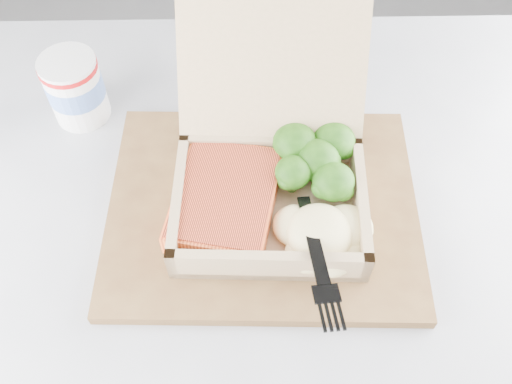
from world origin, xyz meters
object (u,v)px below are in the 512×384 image
object	(u,v)px
serving_tray	(263,208)
paper_cup	(75,87)
cafe_table	(270,328)
takeout_container	(270,162)

from	to	relation	value
serving_tray	paper_cup	world-z (taller)	paper_cup
cafe_table	takeout_container	size ratio (longest dim) A/B	3.32
paper_cup	takeout_container	bearing A→B (deg)	-45.66
serving_tray	paper_cup	bearing A→B (deg)	128.80
takeout_container	serving_tray	bearing A→B (deg)	-105.61
serving_tray	paper_cup	xyz separation A→B (m)	(-0.16, 0.21, 0.04)
cafe_table	serving_tray	bearing A→B (deg)	81.29
takeout_container	paper_cup	xyz separation A→B (m)	(-0.18, 0.18, -0.01)
takeout_container	paper_cup	distance (m)	0.26
takeout_container	paper_cup	world-z (taller)	takeout_container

